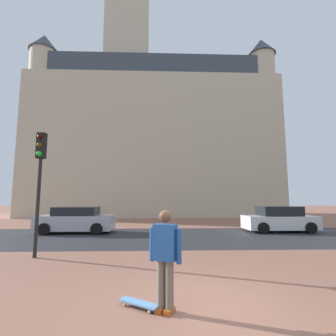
% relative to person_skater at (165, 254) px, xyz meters
% --- Properties ---
extents(ground_plane, '(120.00, 120.00, 0.00)m').
position_rel_person_skater_xyz_m(ground_plane, '(0.57, 10.03, -0.96)').
color(ground_plane, '#93604C').
extents(street_asphalt_strip, '(120.00, 7.26, 0.00)m').
position_rel_person_skater_xyz_m(street_asphalt_strip, '(0.57, 8.81, -0.96)').
color(street_asphalt_strip, '#2D2D33').
rests_on(street_asphalt_strip, ground_plane).
extents(landmark_building, '(28.50, 11.76, 36.79)m').
position_rel_person_skater_xyz_m(landmark_building, '(-1.22, 26.97, 9.31)').
color(landmark_building, beige).
rests_on(landmark_building, ground_plane).
extents(person_skater, '(0.56, 0.40, 1.73)m').
position_rel_person_skater_xyz_m(person_skater, '(0.00, 0.00, 0.00)').
color(person_skater, '#706656').
rests_on(person_skater, ground_plane).
extents(skateboard, '(0.77, 0.62, 0.11)m').
position_rel_person_skater_xyz_m(skateboard, '(-0.47, 0.17, -0.88)').
color(skateboard, '#69A1DC').
rests_on(skateboard, ground_plane).
extents(car_white, '(4.11, 1.98, 1.50)m').
position_rel_person_skater_xyz_m(car_white, '(7.07, 10.41, -0.25)').
color(car_white, silver).
rests_on(car_white, ground_plane).
extents(car_silver, '(4.24, 2.03, 1.48)m').
position_rel_person_skater_xyz_m(car_silver, '(-4.89, 10.41, -0.25)').
color(car_silver, '#B2B2BC').
rests_on(car_silver, ground_plane).
extents(traffic_light_pole, '(0.28, 0.34, 4.22)m').
position_rel_person_skater_xyz_m(traffic_light_pole, '(-4.22, 4.17, 2.01)').
color(traffic_light_pole, black).
rests_on(traffic_light_pole, ground_plane).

